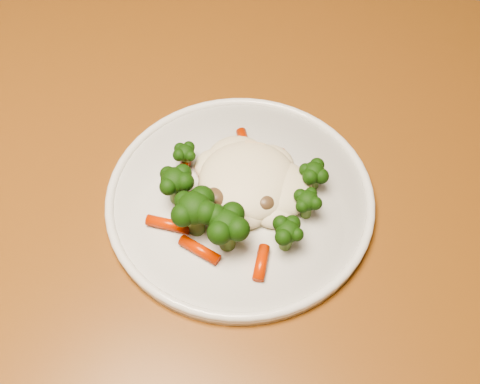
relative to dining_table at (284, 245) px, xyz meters
The scene contains 3 objects.
dining_table is the anchor object (origin of this frame).
plate 0.11m from the dining_table, 144.19° to the right, with size 0.29×0.29×0.01m, color white.
meal 0.14m from the dining_table, 136.30° to the right, with size 0.19×0.17×0.05m.
Camera 1 is at (0.30, -0.18, 1.30)m, focal length 45.00 mm.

